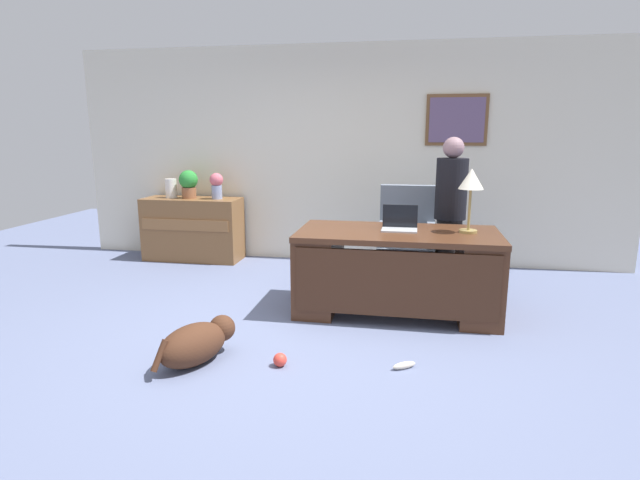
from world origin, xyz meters
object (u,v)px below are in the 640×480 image
(dog_toy_bone, at_px, (404,365))
(dog_lying, at_px, (197,343))
(armchair, at_px, (406,240))
(vase_empty, at_px, (171,188))
(laptop, at_px, (400,224))
(vase_with_flowers, at_px, (217,185))
(person_standing, at_px, (450,214))
(desk, at_px, (397,269))
(dog_toy_ball, at_px, (280,360))
(credenza, at_px, (193,229))
(potted_plant, at_px, (189,183))
(desk_lamp, at_px, (471,183))

(dog_toy_bone, bearing_deg, dog_lying, -173.40)
(armchair, relative_size, vase_empty, 4.36)
(dog_toy_bone, bearing_deg, laptop, 94.28)
(laptop, height_order, vase_with_flowers, vase_with_flowers)
(armchair, xyz_separation_m, person_standing, (0.44, -0.19, 0.34))
(desk, relative_size, dog_toy_ball, 18.32)
(person_standing, height_order, vase_empty, person_standing)
(credenza, height_order, laptop, laptop)
(person_standing, distance_m, vase_empty, 3.55)
(dog_toy_ball, bearing_deg, dog_lying, -175.33)
(vase_empty, distance_m, dog_toy_bone, 4.19)
(desk, height_order, dog_toy_bone, desk)
(person_standing, xyz_separation_m, vase_with_flowers, (-2.84, 0.77, 0.17))
(desk, bearing_deg, vase_with_flowers, 146.41)
(laptop, distance_m, potted_plant, 3.10)
(laptop, height_order, dog_toy_bone, laptop)
(laptop, xyz_separation_m, dog_toy_ball, (-0.79, -1.37, -0.77))
(armchair, height_order, vase_with_flowers, vase_with_flowers)
(armchair, bearing_deg, person_standing, -23.94)
(vase_with_flowers, relative_size, dog_toy_ball, 3.32)
(dog_lying, relative_size, potted_plant, 1.86)
(desk, distance_m, laptop, 0.42)
(person_standing, relative_size, vase_with_flowers, 4.86)
(vase_empty, bearing_deg, dog_toy_bone, -41.40)
(vase_with_flowers, bearing_deg, armchair, -13.39)
(desk, height_order, dog_toy_ball, desk)
(desk, xyz_separation_m, laptop, (0.01, 0.10, 0.41))
(laptop, relative_size, dog_toy_ball, 3.23)
(vase_with_flowers, relative_size, potted_plant, 0.91)
(credenza, relative_size, armchair, 1.17)
(desk, relative_size, desk_lamp, 3.18)
(armchair, relative_size, potted_plant, 2.98)
(credenza, xyz_separation_m, dog_toy_bone, (2.79, -2.70, -0.38))
(laptop, bearing_deg, vase_empty, 153.91)
(vase_with_flowers, bearing_deg, vase_empty, 180.00)
(vase_empty, bearing_deg, person_standing, -12.47)
(person_standing, distance_m, dog_lying, 2.91)
(credenza, bearing_deg, armchair, -11.72)
(credenza, relative_size, potted_plant, 3.48)
(armchair, xyz_separation_m, laptop, (-0.06, -0.88, 0.34))
(desk_lamp, bearing_deg, laptop, 178.57)
(person_standing, height_order, potted_plant, person_standing)
(dog_toy_ball, bearing_deg, laptop, 60.14)
(desk_lamp, bearing_deg, armchair, 121.58)
(armchair, height_order, dog_toy_bone, armchair)
(vase_with_flowers, distance_m, dog_toy_bone, 3.77)
(desk, relative_size, armchair, 1.70)
(desk, bearing_deg, vase_empty, 152.35)
(credenza, bearing_deg, vase_empty, 179.73)
(person_standing, distance_m, desk_lamp, 0.81)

